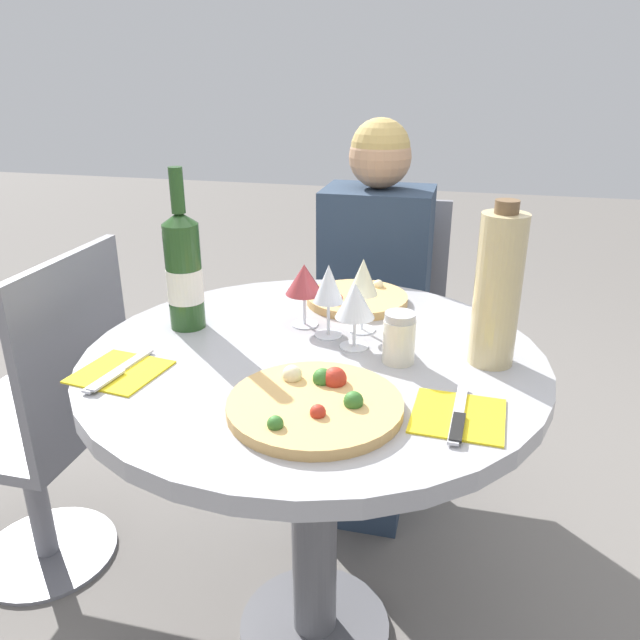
% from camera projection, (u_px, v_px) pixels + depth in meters
% --- Properties ---
extents(ground_plane, '(12.00, 12.00, 0.00)m').
position_uv_depth(ground_plane, '(315.00, 629.00, 1.55)').
color(ground_plane, slate).
rests_on(ground_plane, ground).
extents(dining_table, '(0.93, 0.93, 0.76)m').
position_uv_depth(dining_table, '(314.00, 414.00, 1.31)').
color(dining_table, slate).
rests_on(dining_table, ground_plane).
extents(chair_behind_diner, '(0.42, 0.42, 0.90)m').
position_uv_depth(chair_behind_diner, '(376.00, 343.00, 2.10)').
color(chair_behind_diner, slate).
rests_on(chair_behind_diner, ground_plane).
extents(seated_diner, '(0.32, 0.48, 1.16)m').
position_uv_depth(seated_diner, '(370.00, 336.00, 1.92)').
color(seated_diner, '#28384C').
rests_on(seated_diner, ground_plane).
extents(chair_empty_side, '(0.42, 0.42, 0.90)m').
position_uv_depth(chair_empty_side, '(45.00, 427.00, 1.61)').
color(chair_empty_side, slate).
rests_on(chair_empty_side, ground_plane).
extents(pizza_large, '(0.30, 0.30, 0.05)m').
position_uv_depth(pizza_large, '(316.00, 403.00, 1.05)').
color(pizza_large, tan).
rests_on(pizza_large, dining_table).
extents(pizza_small_far, '(0.25, 0.25, 0.04)m').
position_uv_depth(pizza_small_far, '(357.00, 298.00, 1.52)').
color(pizza_small_far, tan).
rests_on(pizza_small_far, dining_table).
extents(wine_bottle, '(0.08, 0.08, 0.35)m').
position_uv_depth(wine_bottle, '(184.00, 271.00, 1.34)').
color(wine_bottle, '#23471E').
rests_on(wine_bottle, dining_table).
extents(tall_carafe, '(0.09, 0.09, 0.32)m').
position_uv_depth(tall_carafe, '(498.00, 289.00, 1.17)').
color(tall_carafe, tan).
rests_on(tall_carafe, dining_table).
extents(sugar_shaker, '(0.06, 0.06, 0.10)m').
position_uv_depth(sugar_shaker, '(399.00, 337.00, 1.21)').
color(sugar_shaker, silver).
rests_on(sugar_shaker, dining_table).
extents(wine_glass_back_left, '(0.08, 0.08, 0.14)m').
position_uv_depth(wine_glass_back_left, '(304.00, 280.00, 1.36)').
color(wine_glass_back_left, silver).
rests_on(wine_glass_back_left, dining_table).
extents(wine_glass_front_right, '(0.08, 0.08, 0.14)m').
position_uv_depth(wine_glass_front_right, '(355.00, 302.00, 1.25)').
color(wine_glass_front_right, silver).
rests_on(wine_glass_front_right, dining_table).
extents(wine_glass_center, '(0.06, 0.06, 0.16)m').
position_uv_depth(wine_glass_center, '(329.00, 285.00, 1.30)').
color(wine_glass_center, silver).
rests_on(wine_glass_center, dining_table).
extents(wine_glass_back_right, '(0.06, 0.06, 0.16)m').
position_uv_depth(wine_glass_back_right, '(363.00, 279.00, 1.32)').
color(wine_glass_back_right, silver).
rests_on(wine_glass_back_right, dining_table).
extents(place_setting_left, '(0.17, 0.19, 0.01)m').
position_uv_depth(place_setting_left, '(119.00, 372.00, 1.17)').
color(place_setting_left, yellow).
rests_on(place_setting_left, dining_table).
extents(place_setting_right, '(0.16, 0.19, 0.01)m').
position_uv_depth(place_setting_right, '(458.00, 416.00, 1.03)').
color(place_setting_right, yellow).
rests_on(place_setting_right, dining_table).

